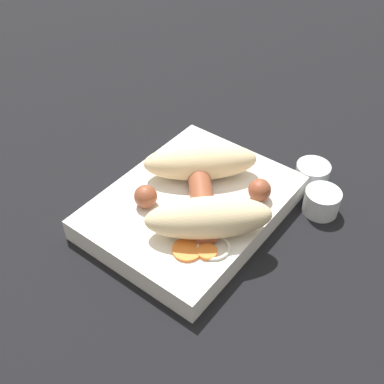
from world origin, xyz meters
The scene contains 7 objects.
ground_plane centered at (0.00, 0.00, 0.00)m, with size 3.00×3.00×0.00m, color black.
food_tray centered at (0.00, 0.00, 0.01)m, with size 0.25×0.19×0.03m.
bread_roll centered at (0.00, 0.02, 0.05)m, with size 0.20×0.20×0.05m.
sausage centered at (0.00, 0.01, 0.04)m, with size 0.12×0.13×0.03m.
pickled_veggies centered at (0.05, 0.05, 0.03)m, with size 0.08×0.07×0.00m.
condiment_cup_near centered at (-0.11, 0.12, 0.01)m, with size 0.04×0.04×0.03m.
condiment_cup_far centered at (-0.14, 0.09, 0.01)m, with size 0.04×0.04×0.03m.
Camera 1 is at (0.34, 0.26, 0.43)m, focal length 45.00 mm.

